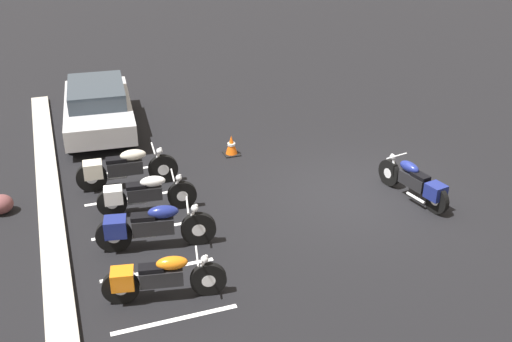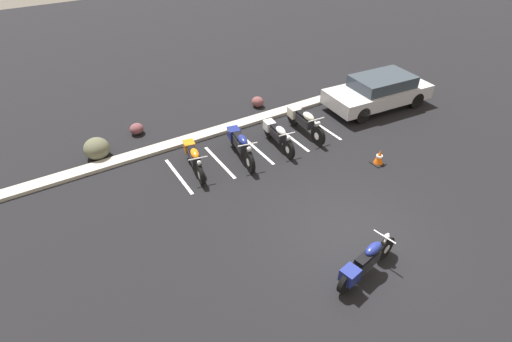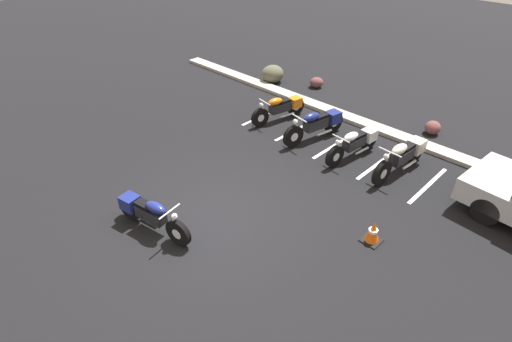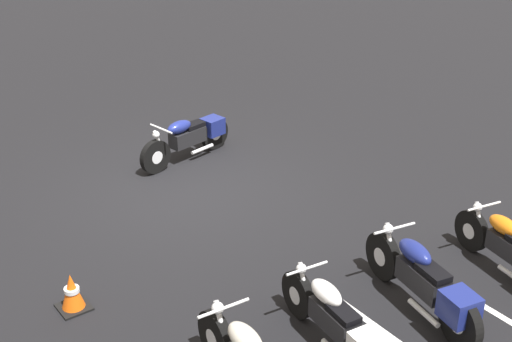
{
  "view_description": "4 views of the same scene",
  "coord_description": "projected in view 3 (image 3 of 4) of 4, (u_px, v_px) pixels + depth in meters",
  "views": [
    {
      "loc": [
        -10.52,
        6.14,
        6.52
      ],
      "look_at": [
        0.03,
        2.38,
        0.96
      ],
      "focal_mm": 42.0,
      "sensor_mm": 36.0,
      "label": 1
    },
    {
      "loc": [
        -6.06,
        -5.0,
        7.54
      ],
      "look_at": [
        -1.21,
        2.83,
        0.79
      ],
      "focal_mm": 28.0,
      "sensor_mm": 36.0,
      "label": 2
    },
    {
      "loc": [
        5.63,
        -4.21,
        6.05
      ],
      "look_at": [
        0.31,
        1.19,
        0.93
      ],
      "focal_mm": 28.0,
      "sensor_mm": 36.0,
      "label": 3
    },
    {
      "loc": [
        5.55,
        9.57,
        5.72
      ],
      "look_at": [
        -0.38,
        1.44,
        0.82
      ],
      "focal_mm": 50.0,
      "sensor_mm": 36.0,
      "label": 4
    }
  ],
  "objects": [
    {
      "name": "parked_bike_0",
      "position": [
        281.0,
        108.0,
        13.1
      ],
      "size": [
        0.73,
        2.08,
        0.83
      ],
      "rotation": [
        0.0,
        0.0,
        -1.76
      ],
      "color": "black",
      "rests_on": "ground"
    },
    {
      "name": "parked_bike_3",
      "position": [
        403.0,
        156.0,
        10.54
      ],
      "size": [
        0.65,
        2.32,
        0.91
      ],
      "rotation": [
        0.0,
        0.0,
        -1.64
      ],
      "color": "black",
      "rests_on": "ground"
    },
    {
      "name": "stall_line_0",
      "position": [
        264.0,
        115.0,
        13.63
      ],
      "size": [
        0.1,
        2.1,
        0.0
      ],
      "primitive_type": "cube",
      "color": "white",
      "rests_on": "ground"
    },
    {
      "name": "landscape_rock_2",
      "position": [
        433.0,
        128.0,
        12.43
      ],
      "size": [
        0.55,
        0.58,
        0.42
      ],
      "primitive_type": "ellipsoid",
      "rotation": [
        0.0,
        0.0,
        0.17
      ],
      "color": "brown",
      "rests_on": "ground"
    },
    {
      "name": "traffic_cone",
      "position": [
        373.0,
        232.0,
        8.44
      ],
      "size": [
        0.4,
        0.4,
        0.53
      ],
      "color": "black",
      "rests_on": "ground"
    },
    {
      "name": "stall_line_2",
      "position": [
        335.0,
        145.0,
        11.94
      ],
      "size": [
        0.1,
        2.1,
        0.0
      ],
      "primitive_type": "cube",
      "color": "white",
      "rests_on": "ground"
    },
    {
      "name": "stall_line_3",
      "position": [
        378.0,
        164.0,
        11.1
      ],
      "size": [
        0.1,
        2.1,
        0.0
      ],
      "primitive_type": "cube",
      "color": "white",
      "rests_on": "ground"
    },
    {
      "name": "motorcycle_navy_featured",
      "position": [
        149.0,
        213.0,
        8.65
      ],
      "size": [
        2.09,
        0.73,
        0.83
      ],
      "rotation": [
        0.0,
        0.0,
        0.19
      ],
      "color": "black",
      "rests_on": "ground"
    },
    {
      "name": "ground",
      "position": [
        210.0,
        220.0,
        9.14
      ],
      "size": [
        60.0,
        60.0,
        0.0
      ],
      "primitive_type": "plane",
      "color": "black"
    },
    {
      "name": "stall_line_1",
      "position": [
        297.0,
        129.0,
        12.79
      ],
      "size": [
        0.1,
        2.1,
        0.0
      ],
      "primitive_type": "cube",
      "color": "white",
      "rests_on": "ground"
    },
    {
      "name": "concrete_curb",
      "position": [
        365.0,
        124.0,
        12.98
      ],
      "size": [
        18.0,
        0.5,
        0.12
      ],
      "primitive_type": "cube",
      "color": "#A8A399",
      "rests_on": "ground"
    },
    {
      "name": "stall_line_4",
      "position": [
        428.0,
        185.0,
        10.25
      ],
      "size": [
        0.1,
        2.1,
        0.0
      ],
      "primitive_type": "cube",
      "color": "white",
      "rests_on": "ground"
    },
    {
      "name": "parked_bike_1",
      "position": [
        317.0,
        124.0,
        12.05
      ],
      "size": [
        0.8,
        2.29,
        0.91
      ],
      "rotation": [
        0.0,
        0.0,
        -1.76
      ],
      "color": "black",
      "rests_on": "ground"
    },
    {
      "name": "landscape_rock_1",
      "position": [
        317.0,
        82.0,
        15.57
      ],
      "size": [
        0.71,
        0.71,
        0.4
      ],
      "primitive_type": "ellipsoid",
      "rotation": [
        0.0,
        0.0,
        0.76
      ],
      "color": "brown",
      "rests_on": "ground"
    },
    {
      "name": "landscape_rock_0",
      "position": [
        273.0,
        74.0,
        15.94
      ],
      "size": [
        0.9,
        0.98,
        0.68
      ],
      "primitive_type": "ellipsoid",
      "rotation": [
        0.0,
        0.0,
        1.49
      ],
      "color": "#555641",
      "rests_on": "ground"
    },
    {
      "name": "parked_bike_2",
      "position": [
        356.0,
        143.0,
        11.19
      ],
      "size": [
        0.63,
        2.11,
        0.83
      ],
      "rotation": [
        0.0,
        0.0,
        -1.68
      ],
      "color": "black",
      "rests_on": "ground"
    }
  ]
}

